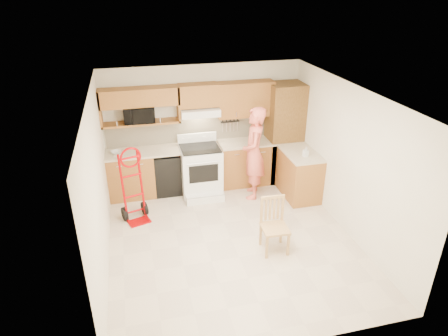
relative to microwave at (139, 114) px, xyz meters
name	(u,v)px	position (x,y,z in m)	size (l,w,h in m)	color
floor	(231,239)	(1.28, -2.08, -1.66)	(4.00, 4.50, 0.02)	beige
ceiling	(232,93)	(1.28, -2.08, 0.86)	(4.00, 4.50, 0.02)	white
wall_back	(204,125)	(1.28, 0.17, -0.40)	(4.00, 0.02, 2.50)	white
wall_front	(286,265)	(1.28, -4.34, -0.40)	(4.00, 0.02, 2.50)	white
wall_left	(98,187)	(-0.73, -2.08, -0.40)	(0.02, 4.50, 2.50)	white
wall_right	(348,160)	(3.29, -2.08, -0.40)	(0.02, 4.50, 2.50)	white
backsplash	(204,128)	(1.28, 0.15, -0.45)	(3.92, 0.03, 0.55)	beige
lower_cab_left	(131,175)	(-0.27, -0.14, -1.20)	(0.90, 0.60, 0.90)	#985E32
dishwasher	(169,172)	(0.48, -0.14, -1.22)	(0.60, 0.60, 0.85)	black
lower_cab_right	(246,163)	(2.11, -0.14, -1.20)	(1.14, 0.60, 0.90)	#985E32
countertop_left	(144,152)	(0.03, -0.13, -0.73)	(1.50, 0.63, 0.04)	#B9AC8A
countertop_right	(246,142)	(2.11, -0.13, -0.73)	(1.14, 0.63, 0.04)	#B9AC8A
cab_return_right	(299,175)	(2.98, -0.94, -1.20)	(0.60, 1.00, 0.90)	#985E32
countertop_return	(301,153)	(2.98, -0.94, -0.73)	(0.63, 1.00, 0.04)	#B9AC8A
pantry_tall	(284,133)	(2.93, -0.14, -0.60)	(0.70, 0.60, 2.10)	brown
upper_cab_left	(139,97)	(0.03, 0.00, 0.33)	(1.50, 0.33, 0.34)	#985E32
upper_shelf_mw	(141,123)	(0.03, 0.00, -0.18)	(1.50, 0.33, 0.04)	#985E32
upper_cab_center	(198,95)	(1.16, 0.00, 0.29)	(0.76, 0.33, 0.44)	#985E32
upper_cab_right	(245,99)	(2.11, 0.00, 0.15)	(1.14, 0.33, 0.70)	#985E32
range_hood	(200,112)	(1.16, -0.06, -0.02)	(0.76, 0.46, 0.14)	white
knife_strip	(230,125)	(1.83, 0.12, -0.41)	(0.40, 0.05, 0.29)	black
microwave	(139,114)	(0.00, 0.00, 0.00)	(0.58, 0.39, 0.32)	black
range	(201,167)	(1.10, -0.39, -1.07)	(0.79, 1.04, 1.17)	white
person	(254,153)	(2.08, -0.74, -0.73)	(0.67, 0.44, 1.85)	#E96654
hand_truck	(134,189)	(-0.23, -1.10, -1.01)	(0.51, 0.46, 1.29)	#AE0105
dining_chair	(275,226)	(1.87, -2.54, -1.20)	(0.41, 0.44, 0.90)	#B27E49
soap_bottle	(306,152)	(2.98, -1.13, -0.62)	(0.08, 0.09, 0.19)	white
bowl	(116,152)	(-0.50, -0.14, -0.69)	(0.20, 0.20, 0.05)	white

